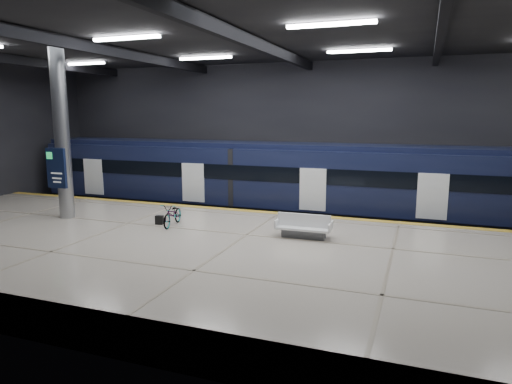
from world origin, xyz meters
The scene contains 10 objects.
ground centered at (0.00, 0.00, 0.00)m, with size 30.00×30.00×0.00m, color black.
room_shell centered at (0.00, 0.00, 5.72)m, with size 30.10×16.10×8.05m.
platform centered at (0.00, -2.50, 0.55)m, with size 30.00×11.00×1.10m, color #B7AB9B.
safety_strip centered at (0.00, 2.75, 1.11)m, with size 30.00×0.40×0.01m, color gold.
rails centered at (0.00, 5.50, 0.08)m, with size 30.00×1.52×0.16m.
train centered at (-0.03, 5.50, 2.06)m, with size 29.40×2.84×3.79m.
bench centered at (1.99, -0.69, 1.40)m, with size 1.93×0.83×0.85m.
bicycle centered at (-3.15, -0.75, 1.54)m, with size 0.59×1.69×0.89m, color #99999E.
pannier_bag centered at (-3.75, -0.75, 1.28)m, with size 0.30×0.18×0.35m, color black.
info_column centered at (-8.00, -1.03, 4.46)m, with size 0.90×0.78×6.90m.
Camera 1 is at (5.73, -15.63, 5.35)m, focal length 32.00 mm.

